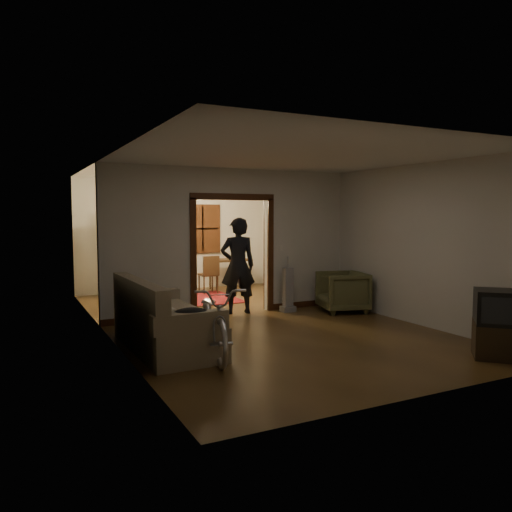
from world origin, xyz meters
TOP-DOWN VIEW (x-y plane):
  - floor at (0.00, 0.00)m, footprint 5.00×8.50m
  - ceiling at (0.00, 0.00)m, footprint 5.00×8.50m
  - wall_back at (0.00, 4.25)m, footprint 5.00×0.02m
  - wall_left at (-2.50, 0.00)m, footprint 0.02×8.50m
  - wall_right at (2.50, 0.00)m, footprint 0.02×8.50m
  - partition_wall at (0.00, 0.75)m, footprint 5.00×0.14m
  - door_casing at (0.00, 0.75)m, footprint 1.74×0.20m
  - far_window at (0.70, 4.21)m, footprint 0.98×0.06m
  - chandelier at (0.00, 2.50)m, footprint 0.24×0.24m
  - light_switch at (1.05, 0.68)m, footprint 0.08×0.01m
  - sofa at (-1.88, -1.20)m, footprint 1.06×2.24m
  - rolled_paper at (-1.78, -0.90)m, footprint 0.09×0.76m
  - jacket at (-1.83, -2.11)m, footprint 0.46×0.35m
  - bicycle at (-1.40, -1.82)m, footprint 1.04×1.98m
  - armchair at (2.01, -0.09)m, footprint 1.08×1.06m
  - tv_stand at (1.91, -3.60)m, footprint 0.72×0.72m
  - crt_tv at (1.91, -3.60)m, footprint 0.71×0.72m
  - vacuum at (1.06, 0.40)m, footprint 0.31×0.27m
  - person at (0.10, 0.69)m, footprint 0.76×0.58m
  - oriental_rug at (0.10, 2.61)m, footprint 1.46×1.90m
  - locker at (-1.21, 3.69)m, footprint 0.97×0.64m
  - globe at (-1.21, 3.69)m, footprint 0.30×0.30m
  - desk at (1.25, 3.68)m, footprint 1.09×0.69m
  - desk_chair at (0.48, 3.26)m, footprint 0.41×0.41m

SIDE VIEW (x-z plane):
  - floor at x=0.00m, z-range -0.01..0.01m
  - oriental_rug at x=0.10m, z-range 0.00..0.01m
  - tv_stand at x=1.91m, z-range 0.00..0.48m
  - desk at x=1.25m, z-range 0.00..0.76m
  - armchair at x=2.01m, z-range 0.00..0.80m
  - vacuum at x=1.06m, z-range 0.00..0.88m
  - desk_chair at x=0.48m, z-range 0.00..0.92m
  - bicycle at x=-1.40m, z-range 0.00..0.99m
  - sofa at x=-1.88m, z-range 0.00..1.02m
  - rolled_paper at x=-1.78m, z-range 0.48..0.58m
  - jacket at x=-1.83m, z-range 0.61..0.75m
  - crt_tv at x=1.91m, z-range 0.46..0.92m
  - locker at x=-1.21m, z-range 0.00..1.80m
  - person at x=0.10m, z-range 0.00..1.86m
  - door_casing at x=0.00m, z-range -0.06..2.26m
  - light_switch at x=1.05m, z-range 1.19..1.31m
  - wall_back at x=0.00m, z-range 0.00..2.80m
  - wall_left at x=-2.50m, z-range 0.00..2.80m
  - wall_right at x=2.50m, z-range 0.00..2.80m
  - partition_wall at x=0.00m, z-range 0.00..2.80m
  - far_window at x=0.70m, z-range 0.91..2.19m
  - globe at x=-1.21m, z-range 1.79..2.09m
  - chandelier at x=0.00m, z-range 2.23..2.47m
  - ceiling at x=0.00m, z-range 2.79..2.80m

